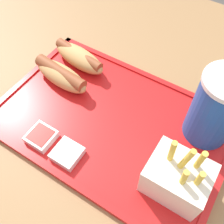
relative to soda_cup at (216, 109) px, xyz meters
name	(u,v)px	position (x,y,z in m)	size (l,w,h in m)	color
ground_plane	(105,218)	(-0.19, -0.10, -0.85)	(8.00, 8.00, 0.00)	#4C4742
dining_table	(103,189)	(-0.19, -0.10, -0.47)	(1.06, 1.10, 0.76)	olive
food_tray	(112,122)	(-0.16, -0.08, -0.08)	(0.46, 0.30, 0.01)	red
soda_cup	(216,109)	(0.00, 0.00, 0.00)	(0.09, 0.09, 0.18)	#194CA5
hot_dog_far	(79,57)	(-0.31, 0.02, -0.05)	(0.14, 0.07, 0.04)	tan
hot_dog_near	(61,75)	(-0.31, -0.05, -0.05)	(0.14, 0.06, 0.04)	tan
fries_carton	(177,178)	(-0.01, -0.13, -0.04)	(0.10, 0.08, 0.12)	silver
sauce_cup_mayo	(67,153)	(-0.19, -0.18, -0.07)	(0.05, 0.05, 0.02)	silver
sauce_cup_ketchup	(41,136)	(-0.26, -0.18, -0.07)	(0.05, 0.05, 0.02)	silver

